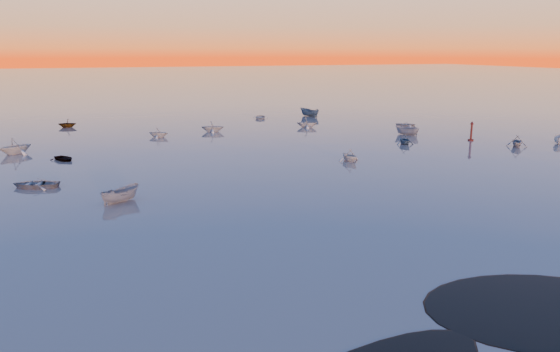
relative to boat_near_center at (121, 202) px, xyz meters
name	(u,v)px	position (x,y,z in m)	size (l,w,h in m)	color
ground	(152,111)	(11.75, 71.44, 0.00)	(600.00, 600.00, 0.00)	slate
mud_lobes	(448,348)	(11.75, -29.56, 0.01)	(140.00, 6.00, 0.07)	black
moored_fleet	(197,147)	(11.75, 24.44, 0.00)	(124.00, 58.00, 1.20)	silver
boat_near_center	(121,202)	(0.00, 0.00, 0.00)	(3.81, 1.61, 1.32)	slate
boat_near_right	(349,161)	(26.78, 9.10, 0.00)	(3.18, 1.43, 1.11)	silver
channel_marker	(471,133)	(50.06, 16.29, 1.15)	(0.82, 0.82, 2.91)	#43120E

